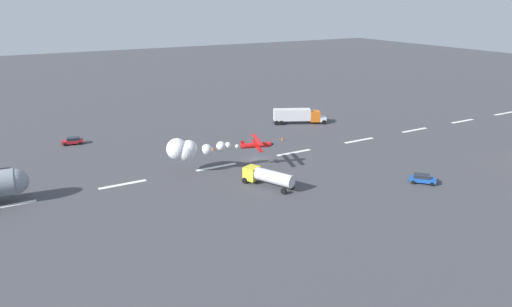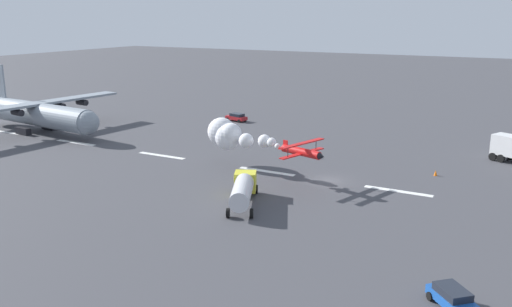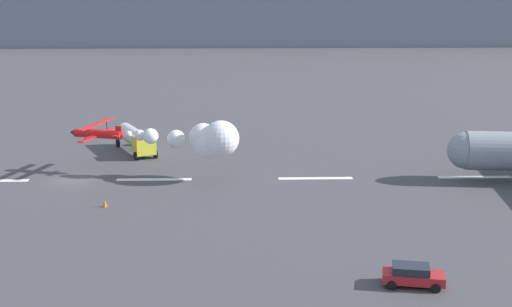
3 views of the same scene
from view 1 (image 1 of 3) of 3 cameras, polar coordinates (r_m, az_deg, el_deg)
The scene contains 16 objects.
ground_plane at distance 89.07m, azimuth 0.10°, elevation -0.74°, with size 440.00×440.00×0.00m, color #424247.
runway_stripe_0 at distance 142.83m, azimuth 28.49°, elevation 4.41°, with size 8.00×0.90×0.01m, color white.
runway_stripe_1 at distance 128.79m, azimuth 24.29°, elevation 3.69°, with size 8.00×0.90×0.01m, color white.
runway_stripe_2 at distance 115.62m, azimuth 19.11°, elevation 2.77°, with size 8.00×0.90×0.01m, color white.
runway_stripe_3 at distance 103.66m, azimuth 12.68°, elevation 1.60°, with size 8.00×0.90×0.01m, color white.
runway_stripe_4 at distance 93.39m, azimuth 4.72°, elevation 0.12°, with size 8.00×0.90×0.01m, color white.
runway_stripe_5 at distance 85.41m, azimuth -4.96°, elevation -1.68°, with size 8.00×0.90×0.01m, color white.
runway_stripe_6 at distance 80.40m, azimuth -16.24°, elevation -3.71°, with size 8.00×0.90×0.01m, color white.
runway_stripe_7 at distance 78.93m, azimuth -28.52°, elevation -5.74°, with size 8.00×0.90×0.01m, color white.
stunt_biplane_red at distance 81.94m, azimuth -8.27°, elevation 0.53°, with size 18.96×9.69×4.15m.
semi_truck_orange at distance 115.17m, azimuth 5.20°, elevation 4.76°, with size 12.92×8.24×3.70m.
fuel_tanker_truck at distance 75.86m, azimuth 1.48°, elevation -2.87°, with size 6.15×9.27×2.90m.
followme_car_yellow at distance 105.77m, azimuth -21.83°, elevation 1.49°, with size 4.48×2.68×1.52m.
airport_staff_sedan at distance 82.43m, azimuth 19.98°, elevation -2.94°, with size 4.21×4.33×1.52m.
traffic_cone_near at distance 101.45m, azimuth 3.29°, elevation 1.88°, with size 0.44×0.44×0.75m, color orange.
traffic_cone_far at distance 94.79m, azimuth -5.39°, elevation 0.62°, with size 0.44×0.44×0.75m, color orange.
Camera 1 is at (41.31, 73.20, 29.48)m, focal length 32.17 mm.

